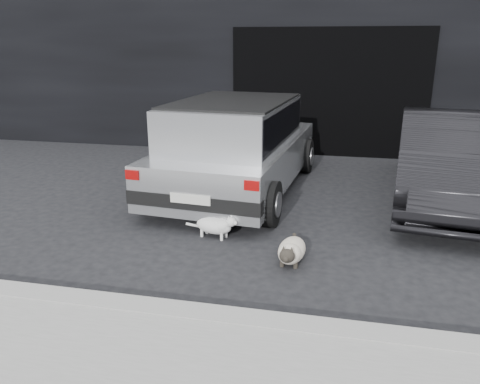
% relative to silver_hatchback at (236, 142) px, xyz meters
% --- Properties ---
extents(ground, '(80.00, 80.00, 0.00)m').
position_rel_silver_hatchback_xyz_m(ground, '(0.31, -1.14, -0.81)').
color(ground, black).
rests_on(ground, ground).
extents(building_facade, '(34.00, 4.00, 5.00)m').
position_rel_silver_hatchback_xyz_m(building_facade, '(1.31, 4.86, 1.69)').
color(building_facade, black).
rests_on(building_facade, ground).
extents(garage_opening, '(4.00, 0.10, 2.60)m').
position_rel_silver_hatchback_xyz_m(garage_opening, '(1.31, 2.85, 0.49)').
color(garage_opening, black).
rests_on(garage_opening, ground).
extents(curb, '(18.00, 0.25, 0.12)m').
position_rel_silver_hatchback_xyz_m(curb, '(1.31, -3.74, -0.75)').
color(curb, gray).
rests_on(curb, ground).
extents(silver_hatchback, '(2.26, 4.14, 1.48)m').
position_rel_silver_hatchback_xyz_m(silver_hatchback, '(0.00, 0.00, 0.00)').
color(silver_hatchback, silver).
rests_on(silver_hatchback, ground).
extents(second_car, '(1.90, 4.16, 1.32)m').
position_rel_silver_hatchback_xyz_m(second_car, '(3.17, 0.11, -0.14)').
color(second_car, black).
rests_on(second_car, ground).
extents(cat_siamese, '(0.33, 0.88, 0.30)m').
position_rel_silver_hatchback_xyz_m(cat_siamese, '(1.14, -2.42, -0.67)').
color(cat_siamese, beige).
rests_on(cat_siamese, ground).
extents(cat_white, '(0.69, 0.34, 0.33)m').
position_rel_silver_hatchback_xyz_m(cat_white, '(0.16, -1.91, -0.65)').
color(cat_white, silver).
rests_on(cat_white, ground).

